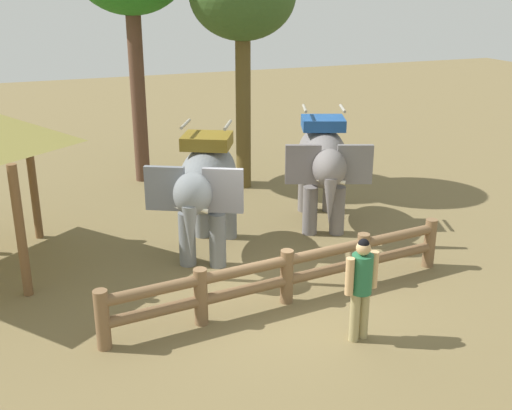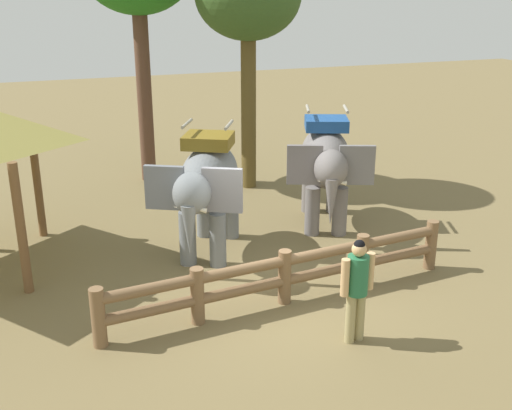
% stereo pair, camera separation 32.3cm
% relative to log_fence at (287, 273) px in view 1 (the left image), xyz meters
% --- Properties ---
extents(ground_plane, '(60.00, 60.00, 0.00)m').
position_rel_log_fence_xyz_m(ground_plane, '(0.00, 0.22, -0.61)').
color(ground_plane, brown).
extents(log_fence, '(7.07, 1.00, 1.05)m').
position_rel_log_fence_xyz_m(log_fence, '(0.00, 0.00, 0.00)').
color(log_fence, brown).
rests_on(log_fence, ground).
extents(elephant_near_left, '(2.67, 3.38, 2.89)m').
position_rel_log_fence_xyz_m(elephant_near_left, '(-0.73, 2.63, 1.02)').
color(elephant_near_left, slate).
rests_on(elephant_near_left, ground).
extents(elephant_center, '(2.44, 3.43, 2.88)m').
position_rel_log_fence_xyz_m(elephant_center, '(2.37, 3.33, 1.01)').
color(elephant_center, slate).
rests_on(elephant_center, ground).
extents(tourist_woman_in_black, '(0.64, 0.41, 1.82)m').
position_rel_log_fence_xyz_m(tourist_woman_in_black, '(0.61, -1.61, 0.45)').
color(tourist_woman_in_black, tan).
rests_on(tourist_woman_in_black, ground).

